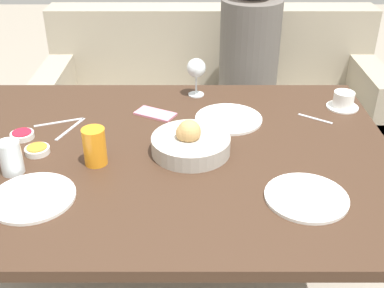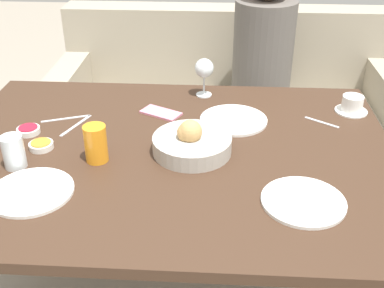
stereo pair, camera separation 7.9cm
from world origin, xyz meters
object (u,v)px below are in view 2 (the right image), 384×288
couch (225,111)px  water_tumbler (13,152)px  coffee_cup (352,105)px  plate_far_center (234,120)px  jam_bowl_berry (28,130)px  fork_silver (66,119)px  seated_person (260,87)px  cell_phone (161,113)px  spoon_coffee (322,122)px  jam_bowl_honey (41,145)px  plate_near_left (31,192)px  juice_glass (96,144)px  wine_glass (204,69)px  knife_silver (76,125)px  plate_near_right (303,201)px  bread_basket (192,143)px

couch → water_tumbler: (-0.66, -1.34, 0.50)m
coffee_cup → water_tumbler: bearing=-158.1°
couch → plate_far_center: size_ratio=7.65×
jam_bowl_berry → fork_silver: bearing=49.5°
seated_person → coffee_cup: bearing=-68.8°
cell_phone → spoon_coffee: bearing=-3.4°
seated_person → jam_bowl_honey: (-0.80, -1.07, 0.23)m
plate_near_left → juice_glass: bearing=52.0°
water_tumbler → cell_phone: bearing=43.9°
seated_person → wine_glass: bearing=-114.8°
jam_bowl_berry → cell_phone: jam_bowl_berry is taller
couch → knife_silver: size_ratio=11.12×
plate_near_right → fork_silver: bearing=150.1°
plate_far_center → coffee_cup: bearing=13.2°
plate_near_right → spoon_coffee: size_ratio=2.04×
plate_far_center → spoon_coffee: (0.32, 0.01, -0.00)m
plate_near_right → bread_basket: bearing=142.1°
seated_person → water_tumbler: size_ratio=11.61×
wine_glass → cell_phone: size_ratio=0.93×
plate_far_center → bread_basket: bearing=-121.5°
plate_far_center → wine_glass: wine_glass is taller
plate_near_left → juice_glass: juice_glass is taller
plate_near_left → jam_bowl_berry: 0.38m
coffee_cup → fork_silver: size_ratio=0.72×
coffee_cup → cell_phone: bearing=-175.1°
wine_glass → cell_phone: bearing=-130.8°
bread_basket → knife_silver: bread_basket is taller
seated_person → fork_silver: (-0.79, -0.86, 0.22)m
seated_person → knife_silver: 1.19m
seated_person → wine_glass: seated_person is taller
water_tumbler → jam_bowl_honey: (0.04, 0.11, -0.04)m
jam_bowl_berry → spoon_coffee: size_ratio=0.69×
bread_basket → plate_near_right: bread_basket is taller
wine_glass → coffee_cup: size_ratio=1.28×
water_tumbler → wine_glass: (0.56, 0.57, 0.06)m
wine_glass → fork_silver: bearing=-154.1°
bread_basket → jam_bowl_berry: size_ratio=3.22×
plate_near_left → fork_silver: (-0.04, 0.46, -0.00)m
spoon_coffee → plate_far_center: bearing=-178.6°
water_tumbler → wine_glass: 0.80m
spoon_coffee → cell_phone: (-0.59, 0.04, 0.00)m
couch → wine_glass: (-0.10, -0.77, 0.56)m
bread_basket → knife_silver: 0.46m
water_tumbler → spoon_coffee: size_ratio=0.91×
fork_silver → spoon_coffee: same height
seated_person → knife_silver: bearing=-128.9°
spoon_coffee → cell_phone: 0.60m
juice_glass → water_tumbler: (-0.24, -0.05, -0.01)m
juice_glass → coffee_cup: size_ratio=0.99×
bread_basket → juice_glass: bearing=-167.2°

